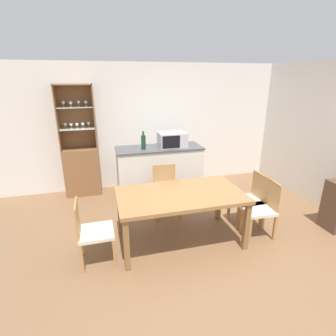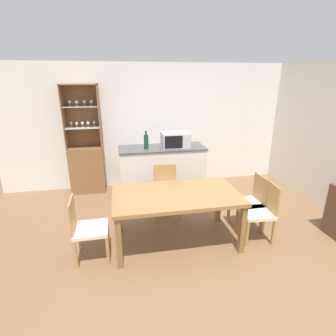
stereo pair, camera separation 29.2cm
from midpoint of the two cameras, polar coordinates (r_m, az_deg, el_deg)
ground_plane at (r=3.81m, az=9.21°, el=-17.57°), size 18.00×18.00×0.00m
wall_back at (r=5.68m, az=0.89°, el=9.14°), size 6.80×0.06×2.55m
kitchen_counter at (r=5.15m, az=0.35°, el=-0.83°), size 1.64×0.63×1.00m
display_cabinet at (r=5.53m, az=-15.84°, el=1.37°), size 0.67×0.38×2.15m
dining_table at (r=3.65m, az=4.11°, el=-6.70°), size 1.73×0.98×0.75m
dining_chair_side_right_far at (r=4.31m, az=19.20°, el=-7.10°), size 0.43×0.43×0.85m
dining_chair_side_left_near at (r=3.54m, az=-14.87°, el=-12.63°), size 0.43×0.43×0.85m
dining_chair_side_right_near at (r=4.09m, az=21.23°, el=-8.85°), size 0.46×0.46×0.85m
dining_chair_head_far at (r=4.47m, az=1.40°, el=-5.01°), size 0.46×0.46×0.85m
microwave at (r=5.02m, az=3.29°, el=6.16°), size 0.52×0.39×0.27m
wine_bottle at (r=4.86m, az=-3.07°, el=5.77°), size 0.08×0.08×0.33m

